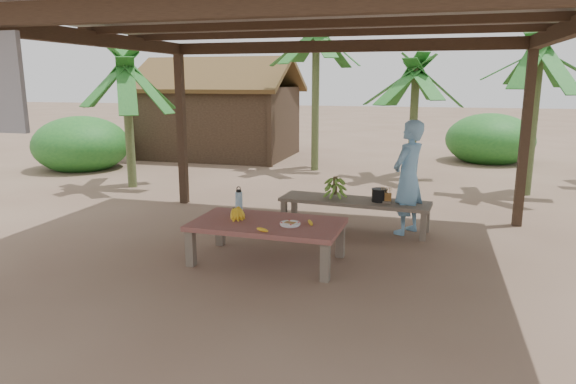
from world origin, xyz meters
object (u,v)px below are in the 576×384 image
(work_table, at_px, (267,227))
(cooking_pot, at_px, (379,195))
(water_flask, at_px, (239,201))
(bench, at_px, (354,203))
(woman, at_px, (408,178))
(plate, at_px, (290,224))
(ripe_banana_bunch, at_px, (234,213))

(work_table, bearing_deg, cooking_pot, 56.13)
(work_table, height_order, water_flask, water_flask)
(bench, height_order, water_flask, water_flask)
(cooking_pot, bearing_deg, work_table, -125.27)
(water_flask, height_order, woman, woman)
(water_flask, relative_size, cooking_pot, 1.56)
(work_table, height_order, plate, plate)
(work_table, distance_m, ripe_banana_bunch, 0.46)
(plate, height_order, woman, woman)
(plate, xyz_separation_m, cooking_pot, (0.87, 1.73, 0.02))
(bench, relative_size, cooking_pot, 10.36)
(bench, bearing_deg, cooking_pot, 1.08)
(plate, bearing_deg, woman, 54.47)
(plate, bearing_deg, work_table, 166.68)
(bench, relative_size, ripe_banana_bunch, 8.47)
(ripe_banana_bunch, relative_size, plate, 1.08)
(work_table, bearing_deg, woman, 48.58)
(water_flask, height_order, cooking_pot, water_flask)
(bench, distance_m, ripe_banana_bunch, 2.09)
(bench, height_order, ripe_banana_bunch, ripe_banana_bunch)
(bench, bearing_deg, water_flask, -129.89)
(bench, height_order, cooking_pot, cooking_pot)
(water_flask, distance_m, cooking_pot, 2.12)
(ripe_banana_bunch, height_order, cooking_pot, ripe_banana_bunch)
(plate, relative_size, water_flask, 0.72)
(work_table, relative_size, plate, 7.45)
(ripe_banana_bunch, xyz_separation_m, woman, (2.00, 1.67, 0.24))
(plate, distance_m, cooking_pot, 1.94)
(work_table, relative_size, ripe_banana_bunch, 6.88)
(work_table, distance_m, woman, 2.34)
(bench, relative_size, woman, 1.37)
(water_flask, relative_size, woman, 0.21)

